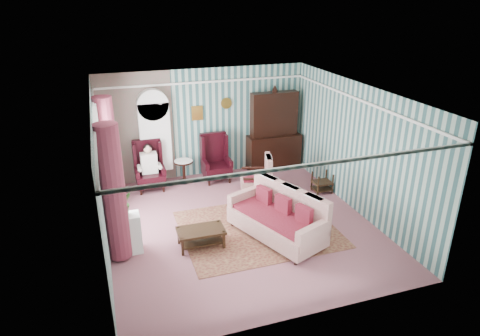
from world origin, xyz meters
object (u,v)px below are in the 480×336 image
object	(u,v)px
bookcase	(156,142)
round_side_table	(184,172)
coffee_table	(201,238)
seated_woman	(149,168)
sofa	(276,218)
wingback_right	(216,158)
wingback_left	(149,166)
floral_armchair	(256,177)
plant_stand	(127,234)
dresser_hutch	(274,129)
nest_table	(322,182)

from	to	relation	value
bookcase	round_side_table	xyz separation A→B (m)	(0.65, -0.24, -0.82)
bookcase	coffee_table	xyz separation A→B (m)	(0.35, -3.39, -0.93)
seated_woman	sofa	bearing A→B (deg)	-55.85
wingback_right	sofa	distance (m)	3.18
wingback_left	floral_armchair	xyz separation A→B (m)	(2.45, -1.11, -0.16)
seated_woman	plant_stand	bearing A→B (deg)	-106.22
wingback_left	coffee_table	size ratio (longest dim) A/B	1.34
dresser_hutch	floral_armchair	size ratio (longest dim) A/B	2.54
wingback_right	round_side_table	xyz separation A→B (m)	(-0.85, 0.15, -0.33)
floral_armchair	plant_stand	bearing A→B (deg)	132.62
dresser_hutch	wingback_left	xyz separation A→B (m)	(-3.50, -0.27, -0.55)
bookcase	nest_table	size ratio (longest dim) A/B	4.15
bookcase	dresser_hutch	xyz separation A→B (m)	(3.25, -0.12, 0.06)
seated_woman	round_side_table	world-z (taller)	seated_woman
plant_stand	wingback_left	bearing A→B (deg)	73.78
round_side_table	coffee_table	world-z (taller)	round_side_table
nest_table	sofa	xyz separation A→B (m)	(-1.93, -1.60, 0.18)
dresser_hutch	wingback_left	size ratio (longest dim) A/B	1.89
nest_table	coffee_table	world-z (taller)	nest_table
sofa	wingback_left	bearing A→B (deg)	12.25
nest_table	floral_armchair	size ratio (longest dim) A/B	0.58
round_side_table	floral_armchair	bearing A→B (deg)	-39.13
nest_table	sofa	size ratio (longest dim) A/B	0.26
dresser_hutch	plant_stand	xyz separation A→B (m)	(-4.30, -3.02, -0.78)
dresser_hutch	round_side_table	world-z (taller)	dresser_hutch
dresser_hutch	coffee_table	xyz separation A→B (m)	(-2.90, -3.27, -0.99)
dresser_hutch	round_side_table	size ratio (longest dim) A/B	3.93
dresser_hutch	seated_woman	distance (m)	3.56
seated_woman	plant_stand	xyz separation A→B (m)	(-0.80, -2.75, -0.19)
round_side_table	sofa	size ratio (longest dim) A/B	0.28
seated_woman	coffee_table	bearing A→B (deg)	-78.69
floral_armchair	bookcase	bearing A→B (deg)	71.63
plant_stand	coffee_table	bearing A→B (deg)	-10.26
floral_armchair	seated_woman	bearing A→B (deg)	81.52
dresser_hutch	wingback_right	world-z (taller)	dresser_hutch
bookcase	plant_stand	distance (m)	3.39
sofa	coffee_table	world-z (taller)	sofa
wingback_left	round_side_table	world-z (taller)	wingback_left
wingback_left	floral_armchair	distance (m)	2.70
bookcase	wingback_right	size ratio (longest dim) A/B	1.79
wingback_left	wingback_right	xyz separation A→B (m)	(1.75, 0.00, 0.00)
bookcase	round_side_table	size ratio (longest dim) A/B	3.73
wingback_right	nest_table	xyz separation A→B (m)	(2.32, -1.55, -0.35)
round_side_table	coffee_table	size ratio (longest dim) A/B	0.64
wingback_right	plant_stand	distance (m)	3.76
wingback_left	nest_table	xyz separation A→B (m)	(4.07, -1.55, -0.35)
round_side_table	sofa	bearing A→B (deg)	-69.44
wingback_right	floral_armchair	xyz separation A→B (m)	(0.70, -1.11, -0.16)
wingback_left	seated_woman	size ratio (longest dim) A/B	1.06
wingback_right	sofa	world-z (taller)	wingback_right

